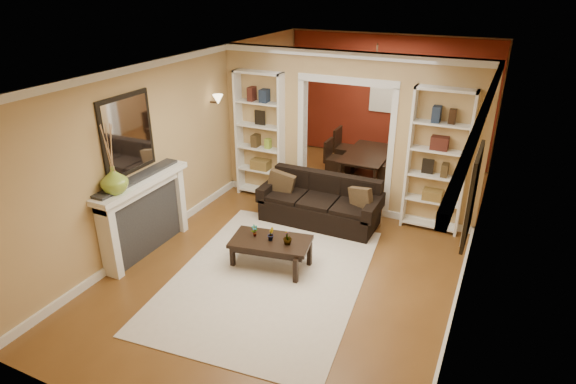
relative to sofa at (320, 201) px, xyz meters
The scene contains 30 objects.
floor 0.61m from the sofa, 71.83° to the right, with size 8.00×8.00×0.00m, color brown.
ceiling 2.36m from the sofa, 71.83° to the right, with size 8.00×8.00×0.00m, color white.
wall_back 3.68m from the sofa, 87.62° to the left, with size 8.00×8.00×0.00m, color tan.
wall_front 4.56m from the sofa, 88.10° to the right, with size 8.00×8.00×0.00m, color tan.
wall_left 2.36m from the sofa, 167.92° to the right, with size 8.00×8.00×0.00m, color tan.
wall_right 2.62m from the sofa, 10.63° to the right, with size 8.00×8.00×0.00m, color tan.
partition_wall 1.23m from the sofa, 78.86° to the left, with size 4.50×0.15×2.70m, color tan.
red_back_panel 3.64m from the sofa, 87.60° to the left, with size 4.44×0.04×2.64m, color maroon.
dining_window 3.67m from the sofa, 87.57° to the left, with size 0.78×0.03×0.98m, color #8CA5CC.
area_rug 1.84m from the sofa, 90.42° to the right, with size 2.47×3.46×0.01m, color beige.
sofa is the anchor object (origin of this frame).
pillow_left 0.73m from the sofa, behind, with size 0.44×0.13×0.44m, color #513C22.
pillow_right 0.73m from the sofa, ahead, with size 0.39×0.11×0.39m, color #513C22.
coffee_table 1.55m from the sofa, 94.53° to the right, with size 1.10×0.60×0.42m, color black.
plant_left 1.59m from the sofa, 103.85° to the right, with size 0.09×0.06×0.18m, color #336626.
plant_center 1.54m from the sofa, 94.53° to the right, with size 0.10×0.08×0.19m, color #336626.
plant_right 1.55m from the sofa, 84.97° to the right, with size 0.12×0.12×0.21m, color #336626.
bookshelf_left 1.70m from the sofa, 157.53° to the left, with size 0.90×0.30×2.30m, color white.
bookshelf_right 1.95m from the sofa, 18.86° to the left, with size 0.90×0.30×2.30m, color white.
fireplace 2.76m from the sofa, 134.89° to the right, with size 0.32×1.70×1.16m, color white.
vase 3.26m from the sofa, 128.53° to the right, with size 0.35×0.35×0.37m, color #84A635.
mirror 3.18m from the sofa, 136.88° to the right, with size 0.03×0.95×1.10m, color silver.
wall_sconce 2.47m from the sofa, behind, with size 0.18×0.18×0.22m, color #FFE0A5.
framed_art 3.00m from the sofa, 31.59° to the right, with size 0.04×0.85×1.05m, color black.
dining_table 2.22m from the sofa, 85.29° to the left, with size 0.85×1.52×0.53m, color black.
dining_chair_nw 1.95m from the sofa, 100.88° to the left, with size 0.40×0.40×0.82m, color black.
dining_chair_ne 2.05m from the sofa, 69.04° to the left, with size 0.45×0.45×0.92m, color black.
dining_chair_sw 2.54m from the sofa, 98.33° to the left, with size 0.44×0.44×0.90m, color black.
dining_chair_se 2.62m from the sofa, 73.75° to the left, with size 0.42×0.42×0.86m, color black.
chandelier 2.78m from the sofa, 86.25° to the left, with size 0.50×0.50×0.30m, color #332217.
Camera 1 is at (2.43, -6.25, 3.78)m, focal length 30.00 mm.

